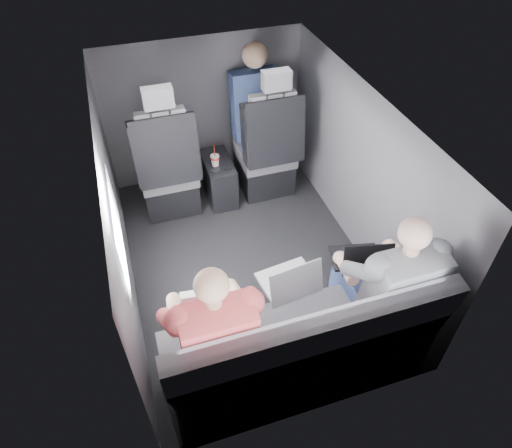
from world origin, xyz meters
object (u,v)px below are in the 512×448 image
object	(u,v)px
front_seat_left	(168,173)
passenger_rear_left	(213,329)
laptop_white	(208,306)
passenger_front_right	(255,106)
rear_bench	(299,351)
passenger_rear_right	(386,282)
front_seat_right	(267,155)
laptop_silver	(290,280)
soda_cup	(215,160)
center_console	(219,179)
laptop_black	(360,258)

from	to	relation	value
front_seat_left	passenger_rear_left	bearing A→B (deg)	-91.19
laptop_white	passenger_front_right	bearing A→B (deg)	64.86
rear_bench	laptop_white	xyz separation A→B (m)	(-0.48, 0.25, 0.32)
rear_bench	passenger_rear_right	distance (m)	0.66
front_seat_right	laptop_silver	size ratio (longest dim) A/B	3.49
passenger_rear_left	passenger_front_right	size ratio (longest dim) A/B	1.34
front_seat_left	soda_cup	xyz separation A→B (m)	(0.41, -0.03, 0.06)
passenger_rear_right	passenger_front_right	size ratio (longest dim) A/B	1.36
center_console	rear_bench	xyz separation A→B (m)	(-0.00, -1.94, 0.11)
front_seat_left	passenger_front_right	size ratio (longest dim) A/B	1.41
front_seat_left	laptop_white	xyz separation A→B (m)	(-0.03, -1.65, 0.23)
center_console	laptop_white	world-z (taller)	laptop_white
laptop_silver	soda_cup	bearing A→B (deg)	92.59
front_seat_left	front_seat_right	bearing A→B (deg)	0.00
center_console	passenger_front_right	bearing A→B (deg)	27.52
soda_cup	passenger_front_right	distance (m)	0.62
passenger_rear_left	front_seat_left	bearing A→B (deg)	88.81
passenger_rear_left	laptop_silver	bearing A→B (deg)	19.49
laptop_white	laptop_black	distance (m)	1.00
front_seat_right	center_console	bearing A→B (deg)	174.93
laptop_silver	laptop_black	size ratio (longest dim) A/B	1.03
soda_cup	passenger_rear_left	size ratio (longest dim) A/B	0.20
passenger_rear_right	passenger_front_right	bearing A→B (deg)	94.37
front_seat_left	passenger_rear_right	distance (m)	2.09
center_console	front_seat_right	bearing A→B (deg)	-5.07
laptop_white	soda_cup	bearing A→B (deg)	74.82
rear_bench	soda_cup	bearing A→B (deg)	91.12
passenger_rear_right	passenger_front_right	xyz separation A→B (m)	(-0.16, 2.06, 0.13)
front_seat_left	laptop_white	bearing A→B (deg)	-90.97
soda_cup	laptop_silver	bearing A→B (deg)	-87.41
laptop_silver	laptop_black	bearing A→B (deg)	4.22
passenger_front_right	rear_bench	bearing A→B (deg)	-100.97
front_seat_right	laptop_white	distance (m)	1.91
passenger_rear_left	passenger_front_right	distance (m)	2.26
center_console	passenger_front_right	world-z (taller)	passenger_front_right
center_console	laptop_black	xyz separation A→B (m)	(0.52, -1.63, 0.43)
rear_bench	passenger_front_right	distance (m)	2.25
laptop_white	passenger_rear_right	xyz separation A→B (m)	(1.05, -0.15, -0.00)
passenger_front_right	soda_cup	bearing A→B (deg)	-148.04
front_seat_left	center_console	size ratio (longest dim) A/B	2.64
front_seat_right	passenger_rear_right	size ratio (longest dim) A/B	1.04
rear_bench	laptop_silver	bearing A→B (deg)	82.82
laptop_silver	passenger_front_right	size ratio (longest dim) A/B	0.41
center_console	passenger_front_right	distance (m)	0.73
front_seat_right	laptop_white	bearing A→B (deg)	-119.32
center_console	soda_cup	bearing A→B (deg)	-119.16
rear_bench	laptop_black	world-z (taller)	rear_bench
front_seat_right	passenger_rear_left	xyz separation A→B (m)	(-0.94, -1.81, 0.22)
laptop_black	passenger_rear_right	size ratio (longest dim) A/B	0.29
front_seat_right	center_console	distance (m)	0.49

